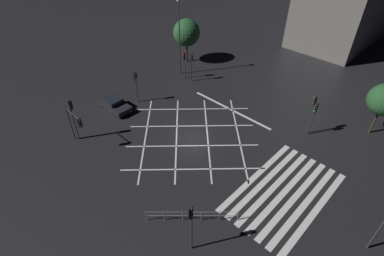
# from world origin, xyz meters

# --- Properties ---
(ground_plane) EXTENTS (200.00, 200.00, 0.00)m
(ground_plane) POSITION_xyz_m (0.00, 0.00, 0.00)
(ground_plane) COLOR black
(road_markings) EXTENTS (15.81, 21.35, 0.01)m
(road_markings) POSITION_xyz_m (0.37, -7.11, 0.00)
(road_markings) COLOR silver
(road_markings) RESTS_ON ground_plane
(traffic_light_median_north) EXTENTS (0.36, 0.39, 3.86)m
(traffic_light_median_north) POSITION_xyz_m (0.08, 8.76, 2.76)
(traffic_light_median_north) COLOR #2D2D30
(traffic_light_median_north) RESTS_ON ground_plane
(traffic_light_ne_cross) EXTENTS (0.36, 0.39, 3.82)m
(traffic_light_ne_cross) POSITION_xyz_m (7.91, 7.66, 2.73)
(traffic_light_ne_cross) COLOR #2D2D30
(traffic_light_ne_cross) RESTS_ON ground_plane
(traffic_light_sw_cross) EXTENTS (0.36, 0.39, 4.41)m
(traffic_light_sw_cross) POSITION_xyz_m (-8.77, -8.34, 3.14)
(traffic_light_sw_cross) COLOR #2D2D30
(traffic_light_sw_cross) RESTS_ON ground_plane
(traffic_light_ne_main) EXTENTS (0.39, 0.36, 3.66)m
(traffic_light_ne_main) POSITION_xyz_m (7.78, 8.86, 2.62)
(traffic_light_ne_main) COLOR #2D2D30
(traffic_light_ne_main) RESTS_ON ground_plane
(traffic_light_se_cross) EXTENTS (0.36, 0.39, 4.37)m
(traffic_light_se_cross) POSITION_xyz_m (8.38, -8.05, 3.11)
(traffic_light_se_cross) COLOR #2D2D30
(traffic_light_se_cross) RESTS_ON ground_plane
(traffic_light_nw_cross) EXTENTS (0.36, 2.65, 3.82)m
(traffic_light_nw_cross) POSITION_xyz_m (-8.46, 6.65, 2.82)
(traffic_light_nw_cross) COLOR #2D2D30
(traffic_light_nw_cross) RESTS_ON ground_plane
(traffic_light_nw_main) EXTENTS (0.39, 0.36, 4.52)m
(traffic_light_nw_main) POSITION_xyz_m (-8.09, 7.73, 3.22)
(traffic_light_nw_main) COLOR #2D2D30
(traffic_light_nw_main) RESTS_ON ground_plane
(traffic_light_se_main) EXTENTS (0.39, 0.36, 3.79)m
(traffic_light_se_main) POSITION_xyz_m (8.25, -8.33, 2.71)
(traffic_light_se_main) COLOR #2D2D30
(traffic_light_se_main) RESTS_ON ground_plane
(street_lamp_east) EXTENTS (0.51, 0.51, 9.79)m
(street_lamp_east) POSITION_xyz_m (8.32, 10.19, 6.74)
(street_lamp_east) COLOR #2D2D30
(street_lamp_east) RESTS_ON ground_plane
(street_tree_near) EXTENTS (3.08, 3.08, 5.50)m
(street_tree_near) POSITION_xyz_m (12.94, -12.72, 3.95)
(street_tree_near) COLOR #38281C
(street_tree_near) RESTS_ON ground_plane
(street_tree_far) EXTENTS (3.68, 3.68, 6.08)m
(street_tree_far) POSITION_xyz_m (11.61, 12.22, 4.23)
(street_tree_far) COLOR #38281C
(street_tree_far) RESTS_ON ground_plane
(waiting_car) EXTENTS (1.85, 4.31, 1.32)m
(waiting_car) POSITION_xyz_m (-2.63, 9.59, 0.62)
(waiting_car) COLOR black
(waiting_car) RESTS_ON ground_plane
(pedestrian_railing) EXTENTS (4.75, 4.93, 1.05)m
(pedestrian_railing) POSITION_xyz_m (-7.15, -6.90, 0.67)
(pedestrian_railing) COLOR gray
(pedestrian_railing) RESTS_ON ground_plane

